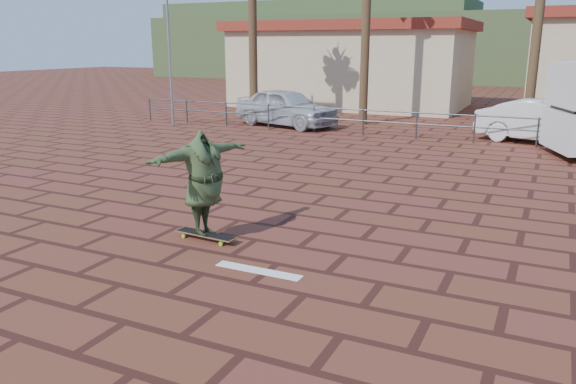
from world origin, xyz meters
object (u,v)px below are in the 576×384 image
object	(u,v)px
longboard	(206,235)
skateboarder	(204,183)
car_white	(546,122)
car_silver	(286,107)

from	to	relation	value
longboard	skateboarder	distance (m)	0.93
skateboarder	car_white	world-z (taller)	skateboarder
longboard	car_silver	bearing A→B (deg)	114.63
car_silver	car_white	xyz separation A→B (m)	(9.89, 0.00, -0.05)
longboard	car_white	distance (m)	14.29
longboard	skateboarder	xyz separation A→B (m)	(-0.00, -0.00, 0.93)
longboard	car_white	size ratio (longest dim) A/B	0.27
skateboarder	car_white	size ratio (longest dim) A/B	0.50
skateboarder	car_silver	bearing A→B (deg)	32.45
car_silver	car_white	distance (m)	9.89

